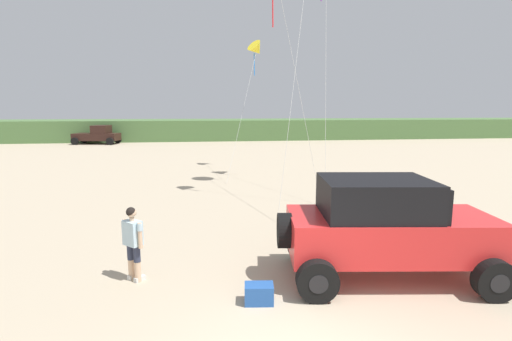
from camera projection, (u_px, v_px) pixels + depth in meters
The scene contains 6 objects.
dune_ridge at pixel (207, 129), 46.88m from camera, with size 90.00×8.22×2.37m, color #4C703D.
jeep at pixel (387, 226), 8.31m from camera, with size 4.97×2.89×2.26m.
person_watching at pixel (133, 240), 8.23m from camera, with size 0.49×0.47×1.67m.
cooler_box at pixel (259, 294), 7.37m from camera, with size 0.56×0.36×0.38m, color #23519E.
distant_pickup at pixel (98, 135), 40.10m from camera, with size 4.85×3.08×1.98m.
kite_red_delta at pixel (257, 50), 23.09m from camera, with size 2.94×5.77×7.84m.
Camera 1 is at (-1.46, -4.84, 3.76)m, focal length 26.56 mm.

